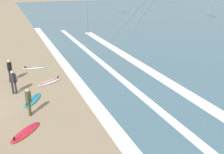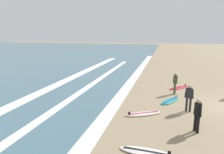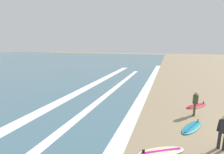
{
  "view_description": "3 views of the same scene",
  "coord_description": "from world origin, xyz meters",
  "px_view_note": "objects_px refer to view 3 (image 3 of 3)",
  "views": [
    {
      "loc": [
        15.86,
        2.75,
        7.23
      ],
      "look_at": [
        0.86,
        8.81,
        1.1
      ],
      "focal_mm": 42.71,
      "sensor_mm": 36.0,
      "label": 1
    },
    {
      "loc": [
        -13.24,
        4.23,
        4.45
      ],
      "look_at": [
        0.9,
        7.96,
        1.27
      ],
      "focal_mm": 32.67,
      "sensor_mm": 36.0,
      "label": 2
    },
    {
      "loc": [
        -8.85,
        5.26,
        4.52
      ],
      "look_at": [
        2.22,
        9.19,
        2.12
      ],
      "focal_mm": 25.37,
      "sensor_mm": 36.0,
      "label": 3
    }
  ],
  "objects_px": {
    "surfer_foreground_main": "(224,129)",
    "surfboard_near_water": "(196,106)",
    "surfer_right_near": "(195,101)",
    "surfboard_left_pile": "(161,152)",
    "surfboard_foreground_flat": "(192,127)"
  },
  "relations": [
    {
      "from": "surfer_foreground_main",
      "to": "surfboard_near_water",
      "type": "distance_m",
      "value": 5.26
    },
    {
      "from": "surfer_foreground_main",
      "to": "surfboard_left_pile",
      "type": "bearing_deg",
      "value": 114.38
    },
    {
      "from": "surfer_right_near",
      "to": "surfboard_near_water",
      "type": "relative_size",
      "value": 0.82
    },
    {
      "from": "surfboard_near_water",
      "to": "surfboard_left_pile",
      "type": "bearing_deg",
      "value": 160.43
    },
    {
      "from": "surfboard_foreground_flat",
      "to": "surfboard_near_water",
      "type": "bearing_deg",
      "value": -11.58
    },
    {
      "from": "surfboard_left_pile",
      "to": "surfboard_foreground_flat",
      "type": "distance_m",
      "value": 3.08
    },
    {
      "from": "surfboard_near_water",
      "to": "surfer_foreground_main",
      "type": "bearing_deg",
      "value": -177.5
    },
    {
      "from": "surfboard_left_pile",
      "to": "surfboard_near_water",
      "type": "bearing_deg",
      "value": -19.57
    },
    {
      "from": "surfer_foreground_main",
      "to": "surfboard_foreground_flat",
      "type": "bearing_deg",
      "value": 31.41
    },
    {
      "from": "surfboard_near_water",
      "to": "surfboard_foreground_flat",
      "type": "relative_size",
      "value": 0.91
    },
    {
      "from": "surfboard_left_pile",
      "to": "surfer_foreground_main",
      "type": "bearing_deg",
      "value": -65.62
    },
    {
      "from": "surfer_right_near",
      "to": "surfboard_near_water",
      "type": "height_order",
      "value": "surfer_right_near"
    },
    {
      "from": "surfer_right_near",
      "to": "surfboard_left_pile",
      "type": "xyz_separation_m",
      "value": [
        -4.5,
        1.83,
        -0.91
      ]
    },
    {
      "from": "surfer_right_near",
      "to": "surfboard_left_pile",
      "type": "distance_m",
      "value": 4.95
    },
    {
      "from": "surfer_foreground_main",
      "to": "surfer_right_near",
      "type": "relative_size",
      "value": 1.0
    }
  ]
}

